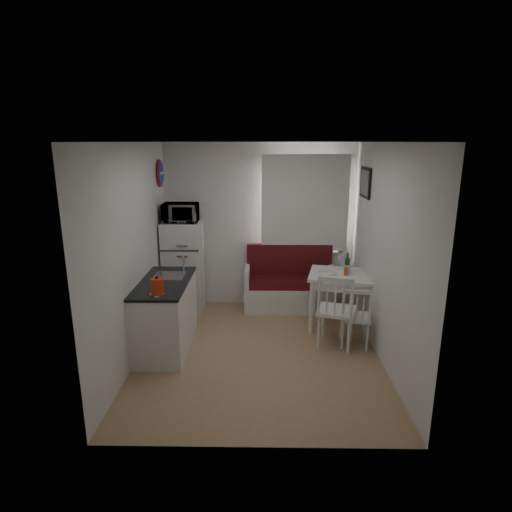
{
  "coord_description": "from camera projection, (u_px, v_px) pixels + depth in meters",
  "views": [
    {
      "loc": [
        0.05,
        -4.95,
        2.61
      ],
      "look_at": [
        -0.04,
        0.5,
        1.14
      ],
      "focal_mm": 30.0,
      "sensor_mm": 36.0,
      "label": 1
    }
  ],
  "objects": [
    {
      "name": "kitchen_counter",
      "position": [
        166.0,
        314.0,
        5.5
      ],
      "size": [
        0.62,
        1.32,
        1.16
      ],
      "color": "white",
      "rests_on": "floor"
    },
    {
      "name": "wall_right",
      "position": [
        384.0,
        255.0,
        5.09
      ],
      "size": [
        0.02,
        3.5,
        2.6
      ],
      "primitive_type": "cube",
      "color": "white",
      "rests_on": "floor"
    },
    {
      "name": "drinking_glass_orange",
      "position": [
        346.0,
        272.0,
        5.95
      ],
      "size": [
        0.06,
        0.06,
        0.1
      ],
      "primitive_type": "cylinder",
      "color": "#D15022",
      "rests_on": "dining_table"
    },
    {
      "name": "dining_table",
      "position": [
        348.0,
        280.0,
        6.03
      ],
      "size": [
        1.2,
        0.95,
        0.8
      ],
      "rotation": [
        0.0,
        0.0,
        -0.2
      ],
      "color": "white",
      "rests_on": "floor"
    },
    {
      "name": "microwave",
      "position": [
        181.0,
        213.0,
        6.36
      ],
      "size": [
        0.51,
        0.35,
        0.28
      ],
      "primitive_type": "imported",
      "color": "white",
      "rests_on": "fridge"
    },
    {
      "name": "wall_left",
      "position": [
        134.0,
        254.0,
        5.14
      ],
      "size": [
        0.02,
        3.5,
        2.6
      ],
      "primitive_type": "cube",
      "color": "white",
      "rests_on": "floor"
    },
    {
      "name": "wall_sign",
      "position": [
        161.0,
        173.0,
        6.32
      ],
      "size": [
        0.03,
        0.4,
        0.4
      ],
      "primitive_type": "cylinder",
      "rotation": [
        0.0,
        1.57,
        0.0
      ],
      "color": "#192798",
      "rests_on": "wall_left"
    },
    {
      "name": "window",
      "position": [
        305.0,
        206.0,
        6.68
      ],
      "size": [
        1.22,
        0.06,
        1.47
      ],
      "primitive_type": "cube",
      "color": "white",
      "rests_on": "wall_back"
    },
    {
      "name": "chair_left",
      "position": [
        338.0,
        304.0,
        5.41
      ],
      "size": [
        0.58,
        0.57,
        0.54
      ],
      "rotation": [
        0.0,
        0.0,
        -0.3
      ],
      "color": "white",
      "rests_on": "floor"
    },
    {
      "name": "wall_front",
      "position": [
        257.0,
        310.0,
        3.43
      ],
      "size": [
        3.0,
        0.02,
        2.6
      ],
      "primitive_type": "cube",
      "color": "white",
      "rests_on": "floor"
    },
    {
      "name": "drinking_glass_blue",
      "position": [
        348.0,
        270.0,
        6.04
      ],
      "size": [
        0.05,
        0.05,
        0.09
      ],
      "primitive_type": "cylinder",
      "color": "#8FBBF4",
      "rests_on": "dining_table"
    },
    {
      "name": "wine_bottle",
      "position": [
        347.0,
        262.0,
        6.07
      ],
      "size": [
        0.07,
        0.07,
        0.28
      ],
      "primitive_type": null,
      "color": "#16471E",
      "rests_on": "dining_table"
    },
    {
      "name": "floor",
      "position": [
        259.0,
        352.0,
        5.45
      ],
      "size": [
        3.0,
        3.5,
        0.02
      ],
      "primitive_type": "cube",
      "color": "tan",
      "rests_on": "ground"
    },
    {
      "name": "wall_back",
      "position": [
        260.0,
        226.0,
        6.81
      ],
      "size": [
        3.0,
        0.02,
        2.6
      ],
      "primitive_type": "cube",
      "color": "white",
      "rests_on": "floor"
    },
    {
      "name": "ceiling",
      "position": [
        259.0,
        142.0,
        4.78
      ],
      "size": [
        3.0,
        3.5,
        0.02
      ],
      "primitive_type": "cube",
      "color": "white",
      "rests_on": "wall_back"
    },
    {
      "name": "curtain",
      "position": [
        305.0,
        204.0,
        6.6
      ],
      "size": [
        1.35,
        0.02,
        1.5
      ],
      "primitive_type": "cube",
      "color": "white",
      "rests_on": "wall_back"
    },
    {
      "name": "plate",
      "position": [
        327.0,
        273.0,
        6.03
      ],
      "size": [
        0.25,
        0.25,
        0.02
      ],
      "primitive_type": "cylinder",
      "color": "white",
      "rests_on": "dining_table"
    },
    {
      "name": "chair_right",
      "position": [
        357.0,
        311.0,
        5.45
      ],
      "size": [
        0.43,
        0.41,
        0.44
      ],
      "rotation": [
        0.0,
        0.0,
        -0.13
      ],
      "color": "white",
      "rests_on": "floor"
    },
    {
      "name": "kettle",
      "position": [
        157.0,
        287.0,
        4.84
      ],
      "size": [
        0.17,
        0.17,
        0.23
      ],
      "primitive_type": "cylinder",
      "color": "red",
      "rests_on": "kitchen_counter"
    },
    {
      "name": "bench",
      "position": [
        289.0,
        288.0,
        6.82
      ],
      "size": [
        1.43,
        0.55,
        1.02
      ],
      "color": "white",
      "rests_on": "floor"
    },
    {
      "name": "fridge",
      "position": [
        184.0,
        267.0,
        6.64
      ],
      "size": [
        0.57,
        0.57,
        1.44
      ],
      "primitive_type": "cube",
      "color": "white",
      "rests_on": "floor"
    },
    {
      "name": "picture_frame",
      "position": [
        365.0,
        183.0,
        5.96
      ],
      "size": [
        0.04,
        0.52,
        0.42
      ],
      "primitive_type": "cube",
      "color": "black",
      "rests_on": "wall_right"
    }
  ]
}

